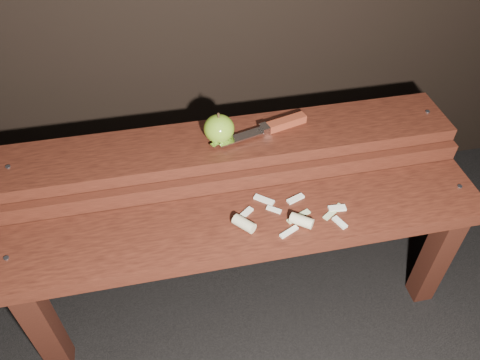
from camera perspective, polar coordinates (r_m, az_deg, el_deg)
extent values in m
plane|color=black|center=(1.51, 0.48, -13.89)|extent=(60.00, 60.00, 0.00)
cube|color=black|center=(1.33, -22.80, -16.18)|extent=(0.06, 0.06, 0.38)
cube|color=black|center=(1.47, 22.78, -8.57)|extent=(0.06, 0.06, 0.38)
cube|color=#3C180E|center=(1.15, 1.11, -5.55)|extent=(1.20, 0.20, 0.04)
cylinder|color=slate|center=(1.19, -26.60, -8.51)|extent=(0.01, 0.01, 0.00)
cylinder|color=slate|center=(1.34, 25.22, -0.72)|extent=(0.01, 0.01, 0.00)
cube|color=black|center=(1.48, -22.25, -5.31)|extent=(0.06, 0.06, 0.46)
cube|color=black|center=(1.60, 18.26, 0.59)|extent=(0.06, 0.06, 0.46)
cube|color=#3C180E|center=(1.20, -0.05, -0.18)|extent=(1.20, 0.02, 0.05)
cube|color=#3C180E|center=(1.25, -1.02, 4.46)|extent=(1.20, 0.18, 0.04)
cylinder|color=slate|center=(1.28, -26.44, 1.45)|extent=(0.01, 0.01, 0.00)
cylinder|color=slate|center=(1.42, 21.90, 7.73)|extent=(0.01, 0.01, 0.00)
ellipsoid|color=olive|center=(1.21, -2.58, 6.28)|extent=(0.08, 0.08, 0.07)
cylinder|color=#382314|center=(1.18, -2.64, 7.87)|extent=(0.01, 0.01, 0.01)
cube|color=maroon|center=(1.27, 5.66, 6.99)|extent=(0.12, 0.05, 0.02)
cube|color=silver|center=(1.24, 3.01, 6.17)|extent=(0.03, 0.04, 0.02)
cube|color=silver|center=(1.22, 0.03, 5.24)|extent=(0.13, 0.06, 0.00)
cube|color=silver|center=(1.20, -2.73, 4.57)|extent=(0.04, 0.04, 0.00)
cube|color=beige|center=(1.18, 11.75, -3.39)|extent=(0.04, 0.02, 0.01)
cube|color=beige|center=(1.11, 5.98, -6.31)|extent=(0.05, 0.03, 0.01)
cube|color=beige|center=(1.18, 2.95, -2.42)|extent=(0.05, 0.05, 0.01)
cube|color=beige|center=(1.16, 4.16, -3.62)|extent=(0.04, 0.03, 0.01)
cube|color=beige|center=(1.19, 6.78, -2.29)|extent=(0.05, 0.03, 0.01)
cube|color=beige|center=(1.15, 12.06, -5.08)|extent=(0.03, 0.04, 0.01)
cube|color=beige|center=(1.14, 0.60, -4.16)|extent=(0.05, 0.04, 0.01)
cylinder|color=#C9BB8C|center=(1.13, 7.51, -4.94)|extent=(0.06, 0.05, 0.03)
cylinder|color=#C9BB8C|center=(1.11, 0.50, -5.35)|extent=(0.06, 0.06, 0.03)
cube|color=#BCC988|center=(1.15, 7.16, -4.42)|extent=(0.07, 0.04, 0.00)
cube|color=#BCC988|center=(1.17, 11.27, -3.80)|extent=(0.06, 0.05, 0.00)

